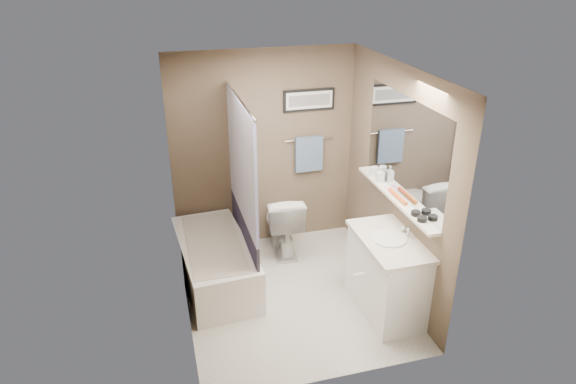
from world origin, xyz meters
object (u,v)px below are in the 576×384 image
object	(u,v)px
toilet	(282,222)
candle_bowl_far	(416,213)
hair_brush_back	(394,193)
vanity	(387,277)
hair_brush_front	(401,199)
soap_bottle	(380,174)
candle_bowl_near	(422,219)
bathtub	(215,263)
glass_jar	(374,172)

from	to	relation	value
toilet	candle_bowl_far	distance (m)	1.90
candle_bowl_far	hair_brush_back	world-z (taller)	hair_brush_back
vanity	hair_brush_back	world-z (taller)	hair_brush_back
hair_brush_front	soap_bottle	xyz separation A→B (m)	(0.00, 0.50, 0.06)
candle_bowl_near	hair_brush_back	bearing A→B (deg)	90.00
bathtub	candle_bowl_near	xyz separation A→B (m)	(1.79, -1.15, 0.89)
bathtub	vanity	xyz separation A→B (m)	(1.60, -0.95, 0.15)
toilet	hair_brush_front	bearing A→B (deg)	131.25
hair_brush_front	glass_jar	xyz separation A→B (m)	(0.00, 0.66, 0.03)
bathtub	soap_bottle	xyz separation A→B (m)	(1.79, -0.23, 0.95)
bathtub	candle_bowl_near	bearing A→B (deg)	-37.24
bathtub	soap_bottle	world-z (taller)	soap_bottle
bathtub	hair_brush_back	world-z (taller)	hair_brush_back
hair_brush_front	glass_jar	distance (m)	0.66
hair_brush_front	glass_jar	world-z (taller)	glass_jar
vanity	glass_jar	size ratio (longest dim) A/B	9.00
hair_brush_front	soap_bottle	world-z (taller)	soap_bottle
vanity	hair_brush_back	distance (m)	0.84
candle_bowl_far	soap_bottle	world-z (taller)	soap_bottle
glass_jar	soap_bottle	world-z (taller)	soap_bottle
candle_bowl_near	glass_jar	bearing A→B (deg)	90.00
toilet	glass_jar	size ratio (longest dim) A/B	7.74
candle_bowl_far	soap_bottle	xyz separation A→B (m)	(0.00, 0.80, 0.06)
candle_bowl_far	glass_jar	world-z (taller)	glass_jar
hair_brush_front	hair_brush_back	size ratio (longest dim) A/B	1.00
candle_bowl_near	glass_jar	distance (m)	1.09
hair_brush_front	soap_bottle	distance (m)	0.50
vanity	hair_brush_back	xyz separation A→B (m)	(0.19, 0.36, 0.74)
toilet	glass_jar	bearing A→B (deg)	153.60
bathtub	candle_bowl_near	world-z (taller)	candle_bowl_near
candle_bowl_far	soap_bottle	size ratio (longest dim) A/B	0.54
bathtub	hair_brush_front	size ratio (longest dim) A/B	6.82
glass_jar	soap_bottle	bearing A→B (deg)	-90.00
vanity	glass_jar	xyz separation A→B (m)	(0.19, 0.88, 0.77)
candle_bowl_near	glass_jar	xyz separation A→B (m)	(0.00, 1.09, 0.03)
bathtub	candle_bowl_far	bearing A→B (deg)	-34.42
vanity	glass_jar	world-z (taller)	glass_jar
vanity	hair_brush_front	distance (m)	0.79
toilet	candle_bowl_near	xyz separation A→B (m)	(0.90, -1.62, 0.75)
hair_brush_front	hair_brush_back	bearing A→B (deg)	90.00
vanity	hair_brush_front	bearing A→B (deg)	48.09
bathtub	glass_jar	xyz separation A→B (m)	(1.79, -0.06, 0.92)
candle_bowl_near	hair_brush_front	xyz separation A→B (m)	(0.00, 0.43, 0.00)
toilet	vanity	world-z (taller)	vanity
glass_jar	candle_bowl_far	bearing A→B (deg)	-90.00
toilet	soap_bottle	distance (m)	1.40
toilet	candle_bowl_near	size ratio (longest dim) A/B	8.60
vanity	soap_bottle	distance (m)	1.09
soap_bottle	vanity	bearing A→B (deg)	-104.45
vanity	candle_bowl_far	distance (m)	0.76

